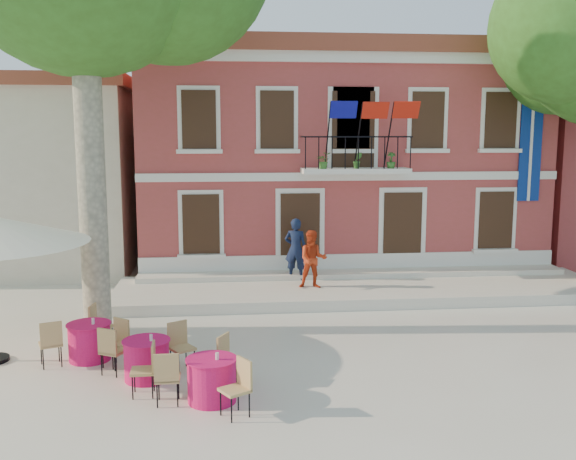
# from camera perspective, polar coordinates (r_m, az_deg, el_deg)

# --- Properties ---
(ground) EXTENTS (90.00, 90.00, 0.00)m
(ground) POSITION_cam_1_polar(r_m,az_deg,el_deg) (14.17, 2.33, -10.37)
(ground) COLOR beige
(ground) RESTS_ON ground
(main_building) EXTENTS (13.50, 9.59, 7.50)m
(main_building) POSITION_cam_1_polar(r_m,az_deg,el_deg) (23.59, 3.83, 6.58)
(main_building) COLOR #A73C3E
(main_building) RESTS_ON ground
(neighbor_west) EXTENTS (9.40, 9.40, 6.40)m
(neighbor_west) POSITION_cam_1_polar(r_m,az_deg,el_deg) (25.46, -23.16, 4.79)
(neighbor_west) COLOR beige
(neighbor_west) RESTS_ON ground
(terrace) EXTENTS (14.00, 3.40, 0.30)m
(terrace) POSITION_cam_1_polar(r_m,az_deg,el_deg) (18.63, 6.56, -5.29)
(terrace) COLOR silver
(terrace) RESTS_ON ground
(pedestrian_navy) EXTENTS (0.78, 0.63, 1.84)m
(pedestrian_navy) POSITION_cam_1_polar(r_m,az_deg,el_deg) (18.93, 0.69, -1.70)
(pedestrian_navy) COLOR #101A38
(pedestrian_navy) RESTS_ON terrace
(pedestrian_orange) EXTENTS (0.83, 0.67, 1.63)m
(pedestrian_orange) POSITION_cam_1_polar(r_m,az_deg,el_deg) (17.94, 2.23, -2.62)
(pedestrian_orange) COLOR red
(pedestrian_orange) RESTS_ON terrace
(cafe_table_0) EXTENTS (1.87, 1.65, 0.95)m
(cafe_table_0) POSITION_cam_1_polar(r_m,az_deg,el_deg) (12.57, -12.45, -11.01)
(cafe_table_0) COLOR #D9145A
(cafe_table_0) RESTS_ON ground
(cafe_table_1) EXTENTS (1.64, 1.87, 0.95)m
(cafe_table_1) POSITION_cam_1_polar(r_m,az_deg,el_deg) (11.42, -6.79, -12.90)
(cafe_table_1) COLOR #D9145A
(cafe_table_1) RESTS_ON ground
(cafe_table_3) EXTENTS (1.85, 1.74, 0.95)m
(cafe_table_3) POSITION_cam_1_polar(r_m,az_deg,el_deg) (13.89, -17.24, -9.29)
(cafe_table_3) COLOR #D9145A
(cafe_table_3) RESTS_ON ground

